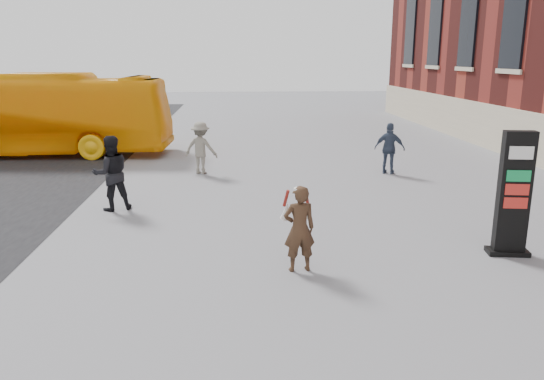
{
  "coord_description": "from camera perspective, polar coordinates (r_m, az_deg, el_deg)",
  "views": [
    {
      "loc": [
        -1.02,
        -7.98,
        3.71
      ],
      "look_at": [
        -0.33,
        1.78,
        1.24
      ],
      "focal_mm": 35.0,
      "sensor_mm": 36.0,
      "label": 1
    }
  ],
  "objects": [
    {
      "name": "ground",
      "position": [
        8.86,
        2.97,
        -10.59
      ],
      "size": [
        100.0,
        100.0,
        0.0
      ],
      "primitive_type": "plane",
      "color": "#9E9EA3"
    },
    {
      "name": "info_pylon",
      "position": [
        10.94,
        24.57,
        -0.43
      ],
      "size": [
        0.82,
        0.5,
        2.39
      ],
      "rotation": [
        0.0,
        0.0,
        -0.16
      ],
      "color": "black",
      "rests_on": "ground"
    },
    {
      "name": "woman",
      "position": [
        9.31,
        2.94,
        -4.06
      ],
      "size": [
        0.64,
        0.6,
        1.56
      ],
      "rotation": [
        0.0,
        0.0,
        3.28
      ],
      "color": "#412E1D",
      "rests_on": "ground"
    },
    {
      "name": "bus",
      "position": [
        22.54,
        -25.35,
        7.35
      ],
      "size": [
        11.25,
        3.16,
        3.1
      ],
      "primitive_type": "imported",
      "rotation": [
        0.0,
        0.0,
        1.52
      ],
      "color": "#FFAE0A",
      "rests_on": "road"
    },
    {
      "name": "pedestrian_a",
      "position": [
        13.57,
        -16.91,
        1.73
      ],
      "size": [
        1.1,
        1.0,
        1.85
      ],
      "primitive_type": "imported",
      "rotation": [
        0.0,
        0.0,
        3.55
      ],
      "color": "black",
      "rests_on": "ground"
    },
    {
      "name": "pedestrian_b",
      "position": [
        17.27,
        -7.66,
        4.5
      ],
      "size": [
        1.23,
        0.94,
        1.68
      ],
      "primitive_type": "imported",
      "rotation": [
        0.0,
        0.0,
        2.82
      ],
      "color": "gray",
      "rests_on": "ground"
    },
    {
      "name": "pedestrian_c",
      "position": [
        17.52,
        12.54,
        4.38
      ],
      "size": [
        1.05,
        0.78,
        1.65
      ],
      "primitive_type": "imported",
      "rotation": [
        0.0,
        0.0,
        2.7
      ],
      "color": "#374459",
      "rests_on": "ground"
    }
  ]
}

